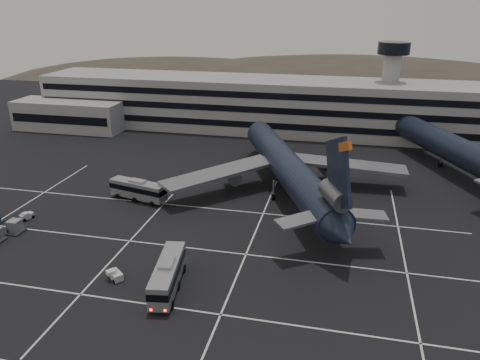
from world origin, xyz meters
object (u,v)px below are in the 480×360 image
trijet_main (289,169)px  tug_a (26,216)px  bus_near (168,274)px  bus_far (138,189)px

trijet_main → tug_a: 45.76m
trijet_main → bus_near: 35.06m
trijet_main → bus_near: (-10.88, -33.19, -3.06)m
bus_near → trijet_main: bearing=62.8°
bus_near → tug_a: bus_near is taller
bus_near → bus_far: size_ratio=1.03×
trijet_main → bus_far: trijet_main is taller
bus_far → tug_a: bearing=141.2°
tug_a → bus_near: bearing=-1.5°
bus_far → tug_a: size_ratio=4.74×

